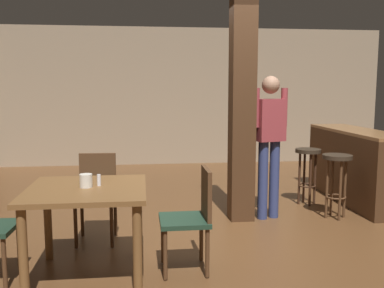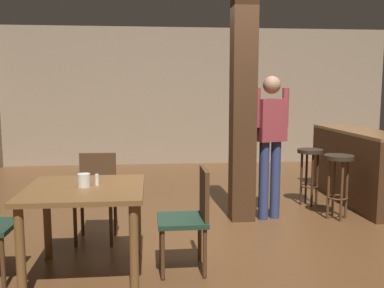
{
  "view_description": "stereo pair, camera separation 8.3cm",
  "coord_description": "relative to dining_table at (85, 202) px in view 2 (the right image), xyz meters",
  "views": [
    {
      "loc": [
        -1.05,
        -4.38,
        1.58
      ],
      "look_at": [
        -0.53,
        0.15,
        0.98
      ],
      "focal_mm": 40.0,
      "sensor_mm": 36.0,
      "label": 1
    },
    {
      "loc": [
        -0.97,
        -4.39,
        1.58
      ],
      "look_at": [
        -0.53,
        0.15,
        0.98
      ],
      "focal_mm": 40.0,
      "sensor_mm": 36.0,
      "label": 2
    }
  ],
  "objects": [
    {
      "name": "ground_plane",
      "position": [
        1.52,
        0.87,
        -0.64
      ],
      "size": [
        10.8,
        10.8,
        0.0
      ],
      "primitive_type": "plane",
      "color": "brown"
    },
    {
      "name": "wall_back",
      "position": [
        1.52,
        5.37,
        0.76
      ],
      "size": [
        8.0,
        0.1,
        2.8
      ],
      "primitive_type": "cube",
      "color": "gray",
      "rests_on": "ground_plane"
    },
    {
      "name": "pillar",
      "position": [
        1.63,
        1.43,
        0.76
      ],
      "size": [
        0.28,
        0.28,
        2.8
      ],
      "primitive_type": "cube",
      "color": "#422816",
      "rests_on": "ground_plane"
    },
    {
      "name": "dining_table",
      "position": [
        0.0,
        0.0,
        0.0
      ],
      "size": [
        0.97,
        0.97,
        0.77
      ],
      "color": "brown",
      "rests_on": "ground_plane"
    },
    {
      "name": "chair_north",
      "position": [
        -0.02,
        0.88,
        -0.13
      ],
      "size": [
        0.44,
        0.44,
        0.89
      ],
      "color": "#1E3828",
      "rests_on": "ground_plane"
    },
    {
      "name": "chair_east",
      "position": [
        0.89,
        0.02,
        -0.13
      ],
      "size": [
        0.42,
        0.42,
        0.89
      ],
      "color": "#1E3828",
      "rests_on": "ground_plane"
    },
    {
      "name": "napkin_cup",
      "position": [
        -0.0,
        0.01,
        0.18
      ],
      "size": [
        0.1,
        0.1,
        0.11
      ],
      "primitive_type": "cylinder",
      "color": "silver",
      "rests_on": "dining_table"
    },
    {
      "name": "salt_shaker",
      "position": [
        0.1,
        0.05,
        0.17
      ],
      "size": [
        0.03,
        0.03,
        0.1
      ],
      "primitive_type": "cylinder",
      "color": "silver",
      "rests_on": "dining_table"
    },
    {
      "name": "standing_person",
      "position": [
        1.97,
        1.42,
        0.36
      ],
      "size": [
        0.47,
        0.28,
        1.72
      ],
      "color": "maroon",
      "rests_on": "ground_plane"
    },
    {
      "name": "bar_counter",
      "position": [
        3.34,
        2.06,
        -0.13
      ],
      "size": [
        0.56,
        2.02,
        1.0
      ],
      "color": "brown",
      "rests_on": "ground_plane"
    },
    {
      "name": "bar_stool_near",
      "position": [
        2.79,
        1.32,
        -0.06
      ],
      "size": [
        0.35,
        0.35,
        0.78
      ],
      "color": "#2D2319",
      "rests_on": "ground_plane"
    },
    {
      "name": "bar_stool_mid",
      "position": [
        2.68,
        1.98,
        -0.07
      ],
      "size": [
        0.34,
        0.34,
        0.76
      ],
      "color": "#2D2319",
      "rests_on": "ground_plane"
    }
  ]
}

